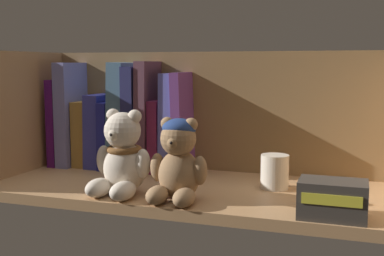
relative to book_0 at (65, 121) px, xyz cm
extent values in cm
cube|color=tan|center=(36.49, -12.39, -11.06)|extent=(78.01, 31.30, 2.00)
cube|color=olive|center=(36.49, 3.86, 2.15)|extent=(80.41, 1.20, 28.43)
cube|color=tan|center=(-3.32, -12.39, 2.15)|extent=(1.60, 33.70, 28.43)
cube|color=#470F61|center=(0.00, 0.00, 0.00)|extent=(2.03, 13.12, 20.12)
cube|color=#7275BF|center=(2.78, 0.00, 1.97)|extent=(3.07, 13.39, 24.05)
cube|color=#AC7D37|center=(6.23, 0.00, -2.50)|extent=(3.35, 10.30, 15.12)
cube|color=#383CA8|center=(9.89, 0.00, -1.66)|extent=(3.86, 11.57, 16.86)
cube|color=navy|center=(12.96, 0.00, -2.46)|extent=(2.35, 12.79, 15.22)
cube|color=#4A7194|center=(16.05, 0.00, 1.97)|extent=(4.39, 12.67, 24.16)
cube|color=navy|center=(19.41, 0.00, 1.53)|extent=(2.69, 13.35, 23.17)
cube|color=#5D3749|center=(22.26, 0.00, 2.10)|extent=(2.91, 12.67, 24.36)
cube|color=maroon|center=(24.87, 0.00, -2.14)|extent=(2.22, 11.42, 15.83)
cube|color=#6266CF|center=(27.70, 0.00, 0.81)|extent=(3.32, 10.84, 21.77)
cube|color=#67357F|center=(30.45, 0.00, 0.92)|extent=(2.81, 12.04, 22.01)
ellipsoid|color=beige|center=(26.12, -20.96, -5.32)|extent=(8.05, 7.39, 9.47)
sphere|color=beige|center=(26.06, -21.43, 1.65)|extent=(6.74, 6.74, 6.74)
sphere|color=beige|center=(23.78, -20.66, 4.28)|extent=(2.53, 2.53, 2.53)
sphere|color=beige|center=(28.46, -21.25, 4.28)|extent=(2.53, 2.53, 2.53)
sphere|color=beige|center=(25.76, -23.80, 1.24)|extent=(2.53, 2.53, 2.53)
sphere|color=black|center=(25.65, -24.67, 1.31)|extent=(0.88, 0.88, 0.88)
ellipsoid|color=beige|center=(22.97, -25.09, -8.37)|extent=(4.56, 6.74, 3.37)
ellipsoid|color=beige|center=(28.14, -25.75, -8.37)|extent=(4.56, 6.74, 3.37)
ellipsoid|color=beige|center=(21.83, -20.89, -4.14)|extent=(3.06, 3.06, 5.47)
ellipsoid|color=beige|center=(30.29, -21.96, -4.14)|extent=(3.06, 3.06, 5.47)
torus|color=brown|center=(26.12, -20.96, -1.91)|extent=(6.47, 6.47, 1.21)
ellipsoid|color=#93704C|center=(37.17, -21.77, -5.64)|extent=(7.51, 6.89, 8.84)
sphere|color=#93704C|center=(37.16, -22.22, 0.86)|extent=(6.28, 6.28, 6.28)
sphere|color=#93704C|center=(34.97, -21.76, 3.31)|extent=(2.36, 2.36, 2.36)
sphere|color=#93704C|center=(39.36, -21.79, 3.31)|extent=(2.36, 2.36, 2.36)
sphere|color=#9B754E|center=(37.15, -24.44, 0.48)|extent=(2.36, 2.36, 2.36)
sphere|color=black|center=(37.14, -25.27, 0.54)|extent=(0.82, 0.82, 0.82)
ellipsoid|color=#93704C|center=(34.71, -25.95, -8.49)|extent=(3.58, 5.92, 3.14)
ellipsoid|color=#93704C|center=(39.56, -25.99, -8.49)|extent=(3.58, 5.92, 3.14)
ellipsoid|color=#93704C|center=(33.19, -22.19, -4.54)|extent=(2.57, 2.57, 5.11)
ellipsoid|color=#93704C|center=(41.14, -22.25, -4.54)|extent=(2.57, 2.57, 5.11)
ellipsoid|color=navy|center=(37.17, -21.77, 2.59)|extent=(5.97, 5.97, 3.46)
cylinder|color=silver|center=(51.84, -8.84, -6.78)|extent=(5.35, 5.35, 6.55)
cube|color=#38332D|center=(63.33, -24.18, -7.12)|extent=(10.34, 6.64, 5.88)
cube|color=gold|center=(63.33, -27.58, -6.38)|extent=(8.79, 0.16, 1.65)
camera|label=1|loc=(66.65, -101.42, 13.56)|focal=46.18mm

